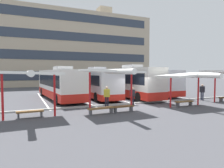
# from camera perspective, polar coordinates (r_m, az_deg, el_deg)

# --- Properties ---
(ground_plane) EXTENTS (160.00, 160.00, 0.00)m
(ground_plane) POSITION_cam_1_polar(r_m,az_deg,el_deg) (18.45, 7.36, -5.93)
(ground_plane) COLOR #47474C
(terminal_building) EXTENTS (40.50, 11.59, 19.57)m
(terminal_building) POSITION_cam_1_polar(r_m,az_deg,el_deg) (50.50, -13.07, 9.40)
(terminal_building) COLOR tan
(terminal_building) RESTS_ON ground
(coach_bus_0) EXTENTS (3.49, 11.59, 3.58)m
(coach_bus_0) POSITION_cam_1_polar(r_m,az_deg,el_deg) (23.11, -14.60, -0.04)
(coach_bus_0) COLOR silver
(coach_bus_0) RESTS_ON ground
(coach_bus_1) EXTENTS (2.56, 12.49, 3.56)m
(coach_bus_1) POSITION_cam_1_polar(r_m,az_deg,el_deg) (24.52, -5.47, 0.27)
(coach_bus_1) COLOR silver
(coach_bus_1) RESTS_ON ground
(coach_bus_2) EXTENTS (3.00, 12.43, 3.81)m
(coach_bus_2) POSITION_cam_1_polar(r_m,az_deg,el_deg) (24.43, 3.76, 0.52)
(coach_bus_2) COLOR silver
(coach_bus_2) RESTS_ON ground
(coach_bus_3) EXTENTS (2.80, 11.79, 3.56)m
(coach_bus_3) POSITION_cam_1_polar(r_m,az_deg,el_deg) (27.53, 9.82, 0.55)
(coach_bus_3) COLOR silver
(coach_bus_3) RESTS_ON ground
(lane_stripe_0) EXTENTS (0.16, 14.00, 0.01)m
(lane_stripe_0) POSITION_cam_1_polar(r_m,az_deg,el_deg) (23.24, -19.05, -4.17)
(lane_stripe_0) COLOR white
(lane_stripe_0) RESTS_ON ground
(lane_stripe_1) EXTENTS (0.16, 14.00, 0.01)m
(lane_stripe_1) POSITION_cam_1_polar(r_m,az_deg,el_deg) (23.85, -9.94, -3.86)
(lane_stripe_1) COLOR white
(lane_stripe_1) RESTS_ON ground
(lane_stripe_2) EXTENTS (0.16, 14.00, 0.01)m
(lane_stripe_2) POSITION_cam_1_polar(r_m,az_deg,el_deg) (25.02, -1.49, -3.48)
(lane_stripe_2) COLOR white
(lane_stripe_2) RESTS_ON ground
(lane_stripe_3) EXTENTS (0.16, 14.00, 0.01)m
(lane_stripe_3) POSITION_cam_1_polar(r_m,az_deg,el_deg) (26.68, 6.05, -3.07)
(lane_stripe_3) COLOR white
(lane_stripe_3) RESTS_ON ground
(lane_stripe_4) EXTENTS (0.16, 14.00, 0.01)m
(lane_stripe_4) POSITION_cam_1_polar(r_m,az_deg,el_deg) (28.75, 12.60, -2.68)
(lane_stripe_4) COLOR white
(lane_stripe_4) RESTS_ON ground
(waiting_shelter_0) EXTENTS (4.10, 4.45, 3.07)m
(waiting_shelter_0) POSITION_cam_1_polar(r_m,az_deg,el_deg) (13.65, -22.31, 2.60)
(waiting_shelter_0) COLOR red
(waiting_shelter_0) RESTS_ON ground
(bench_0) EXTENTS (1.70, 0.47, 0.45)m
(bench_0) POSITION_cam_1_polar(r_m,az_deg,el_deg) (14.29, -22.14, -7.46)
(bench_0) COLOR brown
(bench_0) RESTS_ON ground
(waiting_shelter_1) EXTENTS (4.34, 4.65, 3.18)m
(waiting_shelter_1) POSITION_cam_1_polar(r_m,az_deg,el_deg) (14.54, 0.29, 3.32)
(waiting_shelter_1) COLOR red
(waiting_shelter_1) RESTS_ON ground
(bench_1) EXTENTS (1.97, 0.57, 0.45)m
(bench_1) POSITION_cam_1_polar(r_m,az_deg,el_deg) (14.50, -3.11, -7.05)
(bench_1) COLOR brown
(bench_1) RESTS_ON ground
(bench_2) EXTENTS (1.69, 0.51, 0.45)m
(bench_2) POSITION_cam_1_polar(r_m,az_deg,el_deg) (15.26, 3.21, -6.56)
(bench_2) COLOR brown
(bench_2) RESTS_ON ground
(waiting_shelter_2) EXTENTS (4.13, 5.04, 2.94)m
(waiting_shelter_2) POSITION_cam_1_polar(r_m,az_deg,el_deg) (18.38, 20.59, 2.21)
(waiting_shelter_2) COLOR red
(waiting_shelter_2) RESTS_ON ground
(bench_3) EXTENTS (1.75, 0.44, 0.45)m
(bench_3) POSITION_cam_1_polar(r_m,az_deg,el_deg) (18.80, 19.72, -4.88)
(bench_3) COLOR brown
(bench_3) RESTS_ON ground
(platform_kerb) EXTENTS (44.00, 0.24, 0.12)m
(platform_kerb) POSITION_cam_1_polar(r_m,az_deg,el_deg) (19.11, 6.13, -5.42)
(platform_kerb) COLOR #ADADA8
(platform_kerb) RESTS_ON ground
(waiting_passenger_0) EXTENTS (0.43, 0.54, 1.71)m
(waiting_passenger_0) POSITION_cam_1_polar(r_m,az_deg,el_deg) (23.36, 24.13, -1.79)
(waiting_passenger_0) COLOR #33384C
(waiting_passenger_0) RESTS_ON ground
(waiting_passenger_1) EXTENTS (0.49, 0.47, 1.59)m
(waiting_passenger_1) POSITION_cam_1_polar(r_m,az_deg,el_deg) (18.51, 5.80, -3.04)
(waiting_passenger_1) COLOR black
(waiting_passenger_1) RESTS_ON ground
(waiting_passenger_2) EXTENTS (0.55, 0.41, 1.76)m
(waiting_passenger_2) POSITION_cam_1_polar(r_m,az_deg,el_deg) (17.11, -1.47, -3.14)
(waiting_passenger_2) COLOR black
(waiting_passenger_2) RESTS_ON ground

